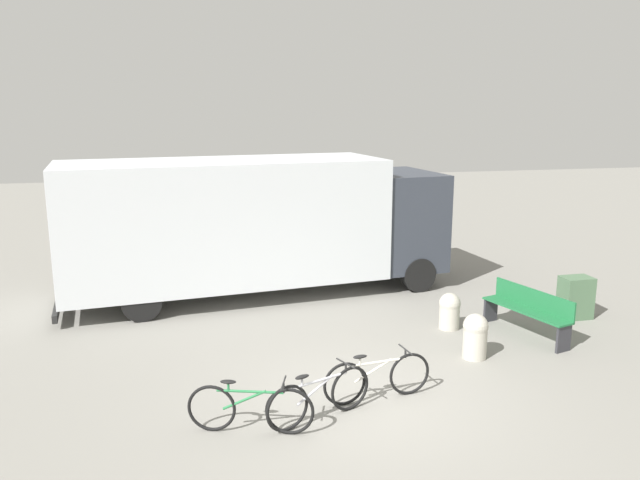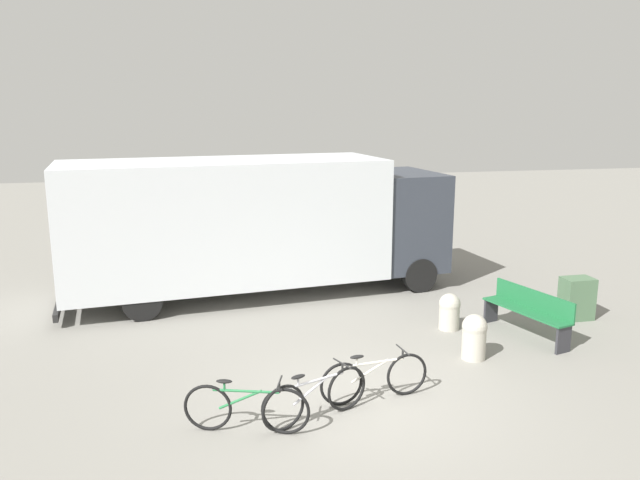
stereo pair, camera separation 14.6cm
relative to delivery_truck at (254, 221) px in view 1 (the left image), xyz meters
name	(u,v)px [view 1 (the left image)]	position (x,y,z in m)	size (l,w,h in m)	color
ground_plane	(364,403)	(0.87, -5.92, -1.73)	(60.00, 60.00, 0.00)	gray
delivery_truck	(254,221)	(0.00, 0.00, 0.00)	(9.08, 3.41, 3.15)	silver
park_bench	(528,309)	(4.76, -3.94, -1.21)	(0.90, 1.98, 0.91)	#1E6638
bicycle_near	(250,408)	(-0.88, -6.40, -1.37)	(1.67, 0.64, 0.76)	black
bicycle_middle	(319,397)	(0.11, -6.28, -1.37)	(1.63, 0.72, 0.76)	black
bicycle_far	(377,377)	(1.09, -5.87, -1.37)	(1.73, 0.44, 0.76)	black
bollard_near_bench	(475,335)	(3.26, -4.73, -1.31)	(0.44, 0.44, 0.80)	#B2AD9E
bollard_far_bench	(450,310)	(3.45, -3.26, -1.35)	(0.42, 0.42, 0.73)	#B2AD9E
utility_box	(576,297)	(6.28, -3.25, -1.29)	(0.62, 0.45, 0.88)	#4C6B4C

